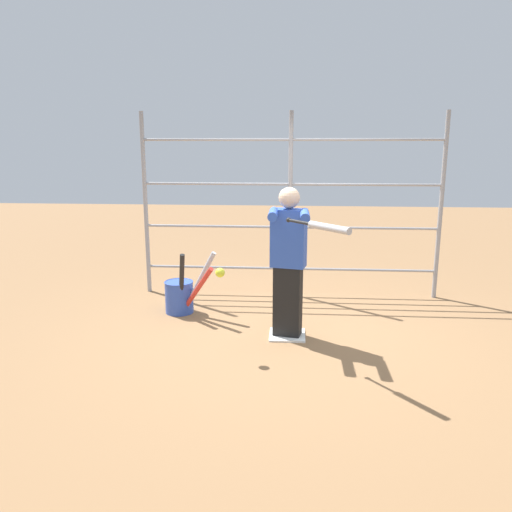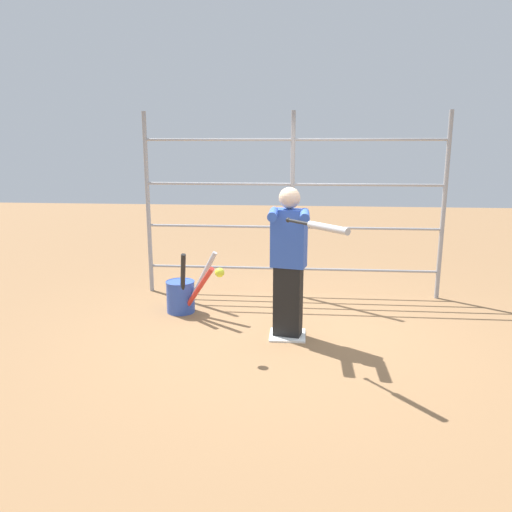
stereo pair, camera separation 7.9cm
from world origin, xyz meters
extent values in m
plane|color=olive|center=(0.00, 0.00, 0.00)|extent=(24.00, 24.00, 0.00)
cube|color=white|center=(0.00, 0.00, 0.01)|extent=(0.40, 0.40, 0.02)
cylinder|color=#939399|center=(-2.04, -1.60, 1.27)|extent=(0.06, 0.06, 2.55)
cylinder|color=#939399|center=(0.00, -1.60, 1.27)|extent=(0.06, 0.06, 2.55)
cylinder|color=#939399|center=(2.04, -1.60, 1.27)|extent=(0.06, 0.06, 2.55)
cylinder|color=#939399|center=(0.00, -1.60, 0.38)|extent=(4.08, 0.04, 0.04)
cylinder|color=#939399|center=(0.00, -1.60, 0.98)|extent=(4.08, 0.04, 0.04)
cylinder|color=#939399|center=(0.00, -1.60, 1.57)|extent=(4.08, 0.04, 0.04)
cylinder|color=#939399|center=(0.00, -1.60, 2.17)|extent=(4.08, 0.04, 0.04)
cube|color=black|center=(0.00, 0.00, 0.40)|extent=(0.33, 0.25, 0.81)
cube|color=#2D51B7|center=(0.00, 0.00, 1.12)|extent=(0.40, 0.28, 0.63)
sphere|color=beige|center=(0.00, 0.00, 1.56)|extent=(0.23, 0.23, 0.23)
cylinder|color=#2D51B7|center=(-0.16, 0.26, 1.41)|extent=(0.10, 0.45, 0.10)
cylinder|color=#2D51B7|center=(0.16, 0.19, 1.41)|extent=(0.10, 0.45, 0.10)
sphere|color=black|center=(0.00, 0.45, 1.39)|extent=(0.05, 0.05, 0.05)
cylinder|color=black|center=(-0.10, 0.58, 1.39)|extent=(0.23, 0.28, 0.03)
cylinder|color=#B2B2B7|center=(-0.36, 0.91, 1.39)|extent=(0.36, 0.44, 0.07)
sphere|color=yellow|center=(0.68, 0.51, 0.86)|extent=(0.10, 0.10, 0.10)
cylinder|color=#3351B2|center=(1.39, -0.71, 0.20)|extent=(0.36, 0.36, 0.40)
torus|color=#3351B2|center=(1.39, -0.71, 0.40)|extent=(0.37, 0.37, 0.01)
cylinder|color=#B2B2B7|center=(1.11, -0.62, 0.43)|extent=(0.48, 0.20, 0.81)
cylinder|color=black|center=(1.32, -0.55, 0.43)|extent=(0.16, 0.25, 0.79)
cylinder|color=red|center=(1.12, -0.49, 0.36)|extent=(0.50, 0.42, 0.68)
camera|label=1|loc=(-0.04, 5.30, 2.12)|focal=35.00mm
camera|label=2|loc=(-0.12, 5.29, 2.12)|focal=35.00mm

